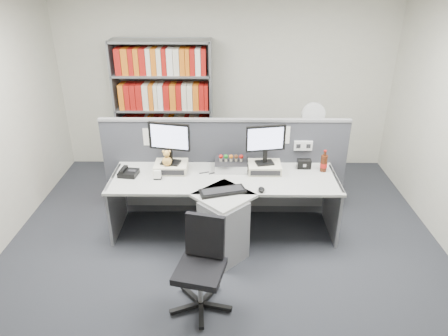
{
  "coord_description": "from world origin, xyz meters",
  "views": [
    {
      "loc": [
        0.05,
        -3.34,
        2.87
      ],
      "look_at": [
        0.0,
        0.65,
        0.92
      ],
      "focal_mm": 32.78,
      "sensor_mm": 36.0,
      "label": 1
    }
  ],
  "objects_px": {
    "desktop_pc": "(231,164)",
    "monitor_left": "(169,140)",
    "desk_calendar": "(158,175)",
    "cola_bottle": "(324,163)",
    "keyboard": "(222,191)",
    "mouse": "(261,190)",
    "desk": "(224,207)",
    "desk_phone": "(128,173)",
    "filing_cabinet": "(308,163)",
    "office_chair": "(202,262)",
    "desk_fan": "(313,117)",
    "shelving_unit": "(165,111)",
    "monitor_right": "(266,141)",
    "speaker": "(304,164)"
  },
  "relations": [
    {
      "from": "mouse",
      "to": "desk",
      "type": "bearing_deg",
      "value": 165.88
    },
    {
      "from": "desktop_pc",
      "to": "office_chair",
      "type": "bearing_deg",
      "value": -100.57
    },
    {
      "from": "mouse",
      "to": "desk_phone",
      "type": "height_order",
      "value": "desk_phone"
    },
    {
      "from": "keyboard",
      "to": "cola_bottle",
      "type": "relative_size",
      "value": 1.95
    },
    {
      "from": "mouse",
      "to": "desk_calendar",
      "type": "relative_size",
      "value": 1.05
    },
    {
      "from": "desk",
      "to": "keyboard",
      "type": "relative_size",
      "value": 4.98
    },
    {
      "from": "monitor_right",
      "to": "desk_phone",
      "type": "height_order",
      "value": "monitor_right"
    },
    {
      "from": "monitor_left",
      "to": "monitor_right",
      "type": "relative_size",
      "value": 1.06
    },
    {
      "from": "speaker",
      "to": "filing_cabinet",
      "type": "bearing_deg",
      "value": 74.9
    },
    {
      "from": "monitor_left",
      "to": "desk",
      "type": "bearing_deg",
      "value": -31.41
    },
    {
      "from": "keyboard",
      "to": "shelving_unit",
      "type": "relative_size",
      "value": 0.26
    },
    {
      "from": "monitor_left",
      "to": "speaker",
      "type": "xyz_separation_m",
      "value": [
        1.58,
        0.09,
        -0.34
      ]
    },
    {
      "from": "desk",
      "to": "speaker",
      "type": "distance_m",
      "value": 1.11
    },
    {
      "from": "speaker",
      "to": "shelving_unit",
      "type": "height_order",
      "value": "shelving_unit"
    },
    {
      "from": "monitor_left",
      "to": "desk_fan",
      "type": "distance_m",
      "value": 2.09
    },
    {
      "from": "monitor_left",
      "to": "keyboard",
      "type": "distance_m",
      "value": 0.89
    },
    {
      "from": "shelving_unit",
      "to": "cola_bottle",
      "type": "bearing_deg",
      "value": -35.13
    },
    {
      "from": "desk_calendar",
      "to": "desk_fan",
      "type": "distance_m",
      "value": 2.33
    },
    {
      "from": "desk_phone",
      "to": "desk_fan",
      "type": "distance_m",
      "value": 2.59
    },
    {
      "from": "keyboard",
      "to": "filing_cabinet",
      "type": "bearing_deg",
      "value": 51.59
    },
    {
      "from": "mouse",
      "to": "speaker",
      "type": "xyz_separation_m",
      "value": [
        0.55,
        0.58,
        0.03
      ]
    },
    {
      "from": "desktop_pc",
      "to": "desk_calendar",
      "type": "relative_size",
      "value": 3.53
    },
    {
      "from": "desktop_pc",
      "to": "office_chair",
      "type": "relative_size",
      "value": 0.43
    },
    {
      "from": "desk_phone",
      "to": "keyboard",
      "type": "bearing_deg",
      "value": -19.62
    },
    {
      "from": "monitor_left",
      "to": "mouse",
      "type": "height_order",
      "value": "monitor_left"
    },
    {
      "from": "desk",
      "to": "shelving_unit",
      "type": "xyz_separation_m",
      "value": [
        -0.9,
        1.85,
        0.52
      ]
    },
    {
      "from": "desk",
      "to": "desk_fan",
      "type": "height_order",
      "value": "desk_fan"
    },
    {
      "from": "desk_fan",
      "to": "filing_cabinet",
      "type": "bearing_deg",
      "value": 90.0
    },
    {
      "from": "monitor_left",
      "to": "speaker",
      "type": "bearing_deg",
      "value": 3.33
    },
    {
      "from": "keyboard",
      "to": "mouse",
      "type": "distance_m",
      "value": 0.42
    },
    {
      "from": "mouse",
      "to": "desk_fan",
      "type": "bearing_deg",
      "value": 62.04
    },
    {
      "from": "filing_cabinet",
      "to": "desk_fan",
      "type": "height_order",
      "value": "desk_fan"
    },
    {
      "from": "shelving_unit",
      "to": "desk_fan",
      "type": "bearing_deg",
      "value": -12.08
    },
    {
      "from": "desk_phone",
      "to": "desk",
      "type": "bearing_deg",
      "value": -13.13
    },
    {
      "from": "desktop_pc",
      "to": "shelving_unit",
      "type": "xyz_separation_m",
      "value": [
        -0.98,
        1.39,
        0.21
      ]
    },
    {
      "from": "desktop_pc",
      "to": "filing_cabinet",
      "type": "height_order",
      "value": "desktop_pc"
    },
    {
      "from": "cola_bottle",
      "to": "office_chair",
      "type": "height_order",
      "value": "cola_bottle"
    },
    {
      "from": "monitor_right",
      "to": "mouse",
      "type": "height_order",
      "value": "monitor_right"
    },
    {
      "from": "desk_phone",
      "to": "desktop_pc",
      "type": "bearing_deg",
      "value": 9.59
    },
    {
      "from": "keyboard",
      "to": "filing_cabinet",
      "type": "height_order",
      "value": "keyboard"
    },
    {
      "from": "office_chair",
      "to": "shelving_unit",
      "type": "bearing_deg",
      "value": 104.09
    },
    {
      "from": "desktop_pc",
      "to": "keyboard",
      "type": "height_order",
      "value": "desktop_pc"
    },
    {
      "from": "desktop_pc",
      "to": "monitor_left",
      "type": "bearing_deg",
      "value": -173.83
    },
    {
      "from": "filing_cabinet",
      "to": "office_chair",
      "type": "bearing_deg",
      "value": -120.28
    },
    {
      "from": "mouse",
      "to": "office_chair",
      "type": "distance_m",
      "value": 1.09
    },
    {
      "from": "monitor_left",
      "to": "desk_calendar",
      "type": "distance_m",
      "value": 0.43
    },
    {
      "from": "speaker",
      "to": "desk_fan",
      "type": "distance_m",
      "value": 0.99
    },
    {
      "from": "desk_calendar",
      "to": "cola_bottle",
      "type": "height_order",
      "value": "cola_bottle"
    },
    {
      "from": "speaker",
      "to": "cola_bottle",
      "type": "xyz_separation_m",
      "value": [
        0.21,
        -0.08,
        0.05
      ]
    },
    {
      "from": "mouse",
      "to": "cola_bottle",
      "type": "bearing_deg",
      "value": 33.12
    }
  ]
}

